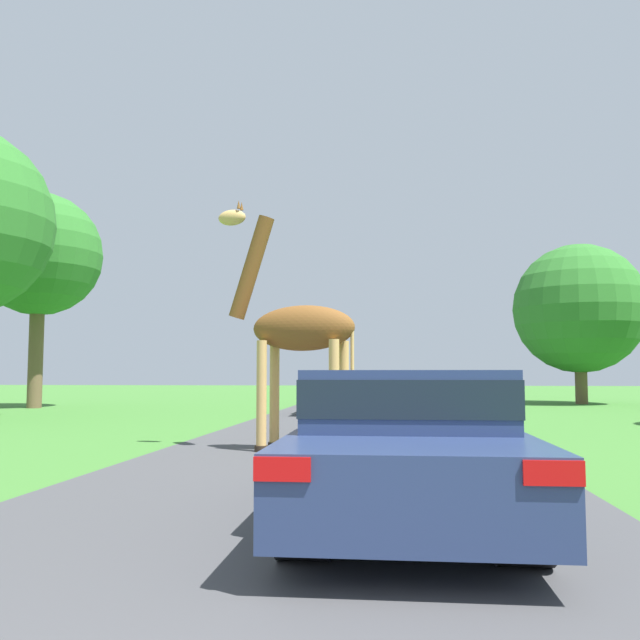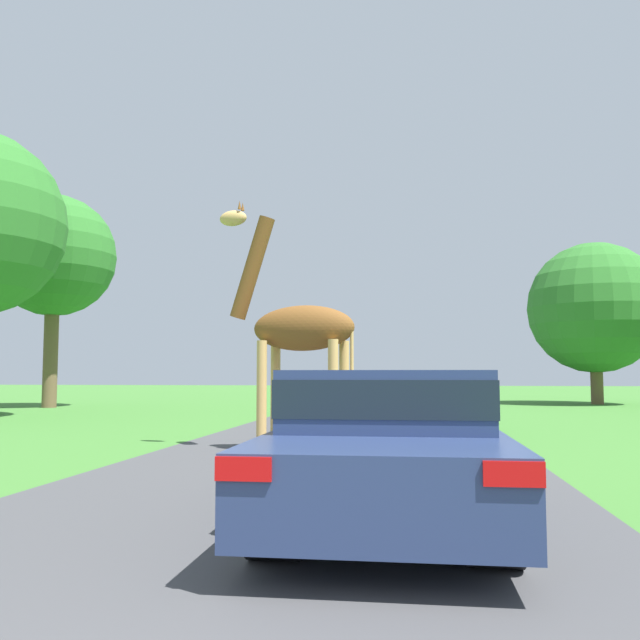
% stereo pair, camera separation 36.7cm
% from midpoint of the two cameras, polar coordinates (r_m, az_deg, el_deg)
% --- Properties ---
extents(road, '(6.49, 120.00, 0.00)m').
position_cam_midpoint_polar(road, '(30.58, 5.58, -7.11)').
color(road, '#424244').
rests_on(road, ground).
extents(giraffe_near_road, '(2.73, 1.13, 4.65)m').
position_cam_midpoint_polar(giraffe_near_road, '(12.29, -1.18, -0.93)').
color(giraffe_near_road, tan).
rests_on(giraffe_near_road, ground).
extents(car_lead_maroon, '(1.98, 4.65, 1.41)m').
position_cam_midpoint_polar(car_lead_maroon, '(6.50, 7.39, -10.06)').
color(car_lead_maroon, navy).
rests_on(car_lead_maroon, ground).
extents(car_queue_right, '(1.76, 4.43, 1.33)m').
position_cam_midpoint_polar(car_queue_right, '(30.73, 2.93, -5.76)').
color(car_queue_right, silver).
rests_on(car_queue_right, ground).
extents(car_queue_left, '(1.73, 4.78, 1.43)m').
position_cam_midpoint_polar(car_queue_left, '(16.51, 8.55, -6.66)').
color(car_queue_left, '#144C28').
rests_on(car_queue_left, ground).
extents(car_far_ahead, '(1.76, 3.95, 1.22)m').
position_cam_midpoint_polar(car_far_ahead, '(23.72, 2.19, -6.29)').
color(car_far_ahead, gray).
rests_on(car_far_ahead, ground).
extents(tree_far_right, '(5.07, 5.07, 8.83)m').
position_cam_midpoint_polar(tree_far_right, '(30.31, -21.19, 5.01)').
color(tree_far_right, brown).
rests_on(tree_far_right, ground).
extents(tree_mid_field, '(5.96, 5.96, 7.38)m').
position_cam_midpoint_polar(tree_mid_field, '(33.44, 22.40, 0.95)').
color(tree_mid_field, brown).
rests_on(tree_mid_field, ground).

